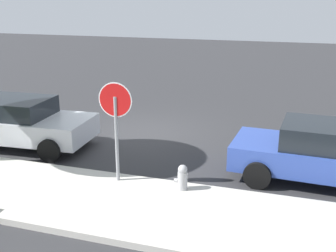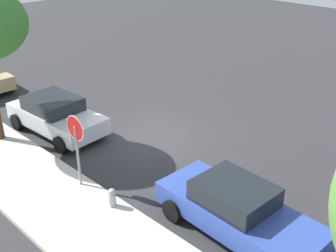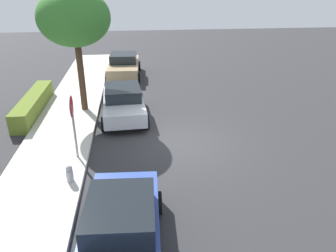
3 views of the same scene
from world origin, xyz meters
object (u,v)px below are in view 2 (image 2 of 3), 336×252
parked_car_silver (56,115)px  parked_car_blue (237,210)px  stop_sign (76,140)px  fire_hydrant (112,199)px

parked_car_silver → parked_car_blue: bearing=-179.6°
parked_car_silver → stop_sign: bearing=157.4°
parked_car_silver → fire_hydrant: (-5.41, 1.61, -0.38)m
stop_sign → fire_hydrant: (-1.56, 0.01, -1.33)m
stop_sign → parked_car_blue: stop_sign is taller
stop_sign → fire_hydrant: size_ratio=3.43×
fire_hydrant → stop_sign: bearing=-0.3°
parked_car_silver → parked_car_blue: 8.49m
parked_car_silver → parked_car_blue: size_ratio=0.93×
fire_hydrant → parked_car_silver: bearing=-16.6°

